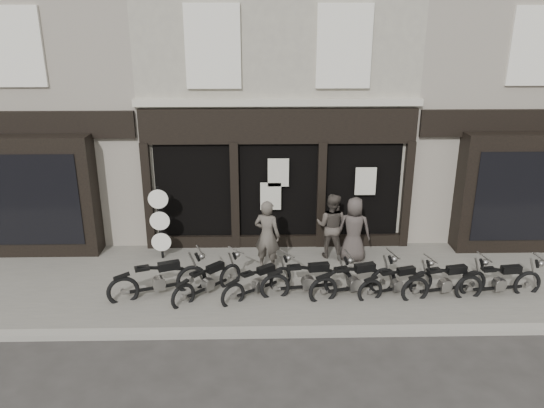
{
  "coord_description": "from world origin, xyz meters",
  "views": [
    {
      "loc": [
        -0.46,
        -10.47,
        6.11
      ],
      "look_at": [
        -0.19,
        1.6,
        1.81
      ],
      "focal_mm": 35.0,
      "sensor_mm": 36.0,
      "label": 1
    }
  ],
  "objects_px": {
    "motorcycle_7": "(500,284)",
    "man_centre": "(332,226)",
    "motorcycle_0": "(159,282)",
    "motorcycle_3": "(308,282)",
    "motorcycle_1": "(208,283)",
    "motorcycle_4": "(355,283)",
    "man_right": "(354,229)",
    "advert_sign_post": "(160,226)",
    "motorcycle_2": "(258,284)",
    "motorcycle_5": "(397,285)",
    "man_left": "(267,236)",
    "motorcycle_6": "(446,284)"
  },
  "relations": [
    {
      "from": "motorcycle_1",
      "to": "man_left",
      "type": "height_order",
      "value": "man_left"
    },
    {
      "from": "advert_sign_post",
      "to": "motorcycle_4",
      "type": "bearing_deg",
      "value": -27.17
    },
    {
      "from": "motorcycle_4",
      "to": "advert_sign_post",
      "type": "height_order",
      "value": "advert_sign_post"
    },
    {
      "from": "motorcycle_6",
      "to": "motorcycle_0",
      "type": "bearing_deg",
      "value": 166.65
    },
    {
      "from": "motorcycle_3",
      "to": "man_centre",
      "type": "distance_m",
      "value": 2.2
    },
    {
      "from": "motorcycle_0",
      "to": "motorcycle_3",
      "type": "distance_m",
      "value": 3.37
    },
    {
      "from": "motorcycle_7",
      "to": "advert_sign_post",
      "type": "xyz_separation_m",
      "value": [
        -7.97,
        2.09,
        0.62
      ]
    },
    {
      "from": "man_right",
      "to": "advert_sign_post",
      "type": "bearing_deg",
      "value": 11.01
    },
    {
      "from": "motorcycle_2",
      "to": "man_centre",
      "type": "relative_size",
      "value": 0.97
    },
    {
      "from": "motorcycle_0",
      "to": "advert_sign_post",
      "type": "distance_m",
      "value": 2.03
    },
    {
      "from": "motorcycle_0",
      "to": "motorcycle_7",
      "type": "bearing_deg",
      "value": -20.99
    },
    {
      "from": "motorcycle_5",
      "to": "motorcycle_4",
      "type": "bearing_deg",
      "value": 162.94
    },
    {
      "from": "motorcycle_5",
      "to": "motorcycle_6",
      "type": "relative_size",
      "value": 0.89
    },
    {
      "from": "motorcycle_0",
      "to": "motorcycle_2",
      "type": "height_order",
      "value": "motorcycle_0"
    },
    {
      "from": "advert_sign_post",
      "to": "motorcycle_6",
      "type": "bearing_deg",
      "value": -21.15
    },
    {
      "from": "motorcycle_2",
      "to": "motorcycle_1",
      "type": "bearing_deg",
      "value": 141.55
    },
    {
      "from": "motorcycle_2",
      "to": "motorcycle_3",
      "type": "xyz_separation_m",
      "value": [
        1.13,
        0.01,
        0.04
      ]
    },
    {
      "from": "motorcycle_7",
      "to": "man_left",
      "type": "distance_m",
      "value": 5.46
    },
    {
      "from": "man_left",
      "to": "motorcycle_1",
      "type": "bearing_deg",
      "value": 63.14
    },
    {
      "from": "motorcycle_2",
      "to": "man_right",
      "type": "height_order",
      "value": "man_right"
    },
    {
      "from": "motorcycle_1",
      "to": "motorcycle_2",
      "type": "xyz_separation_m",
      "value": [
        1.13,
        -0.05,
        -0.01
      ]
    },
    {
      "from": "motorcycle_1",
      "to": "motorcycle_3",
      "type": "distance_m",
      "value": 2.27
    },
    {
      "from": "man_centre",
      "to": "advert_sign_post",
      "type": "bearing_deg",
      "value": 22.64
    },
    {
      "from": "motorcycle_7",
      "to": "man_centre",
      "type": "xyz_separation_m",
      "value": [
        -3.56,
        2.12,
        0.59
      ]
    },
    {
      "from": "motorcycle_2",
      "to": "advert_sign_post",
      "type": "relative_size",
      "value": 0.81
    },
    {
      "from": "motorcycle_3",
      "to": "motorcycle_2",
      "type": "bearing_deg",
      "value": 171.91
    },
    {
      "from": "motorcycle_3",
      "to": "man_left",
      "type": "relative_size",
      "value": 1.2
    },
    {
      "from": "motorcycle_7",
      "to": "man_left",
      "type": "bearing_deg",
      "value": 158.22
    },
    {
      "from": "man_centre",
      "to": "advert_sign_post",
      "type": "relative_size",
      "value": 0.83
    },
    {
      "from": "motorcycle_3",
      "to": "motorcycle_5",
      "type": "relative_size",
      "value": 1.16
    },
    {
      "from": "man_left",
      "to": "advert_sign_post",
      "type": "distance_m",
      "value": 2.81
    },
    {
      "from": "motorcycle_3",
      "to": "motorcycle_4",
      "type": "distance_m",
      "value": 1.05
    },
    {
      "from": "motorcycle_0",
      "to": "man_centre",
      "type": "xyz_separation_m",
      "value": [
        4.14,
        1.95,
        0.55
      ]
    },
    {
      "from": "motorcycle_0",
      "to": "motorcycle_5",
      "type": "relative_size",
      "value": 1.16
    },
    {
      "from": "motorcycle_5",
      "to": "man_right",
      "type": "xyz_separation_m",
      "value": [
        -0.7,
        1.83,
        0.61
      ]
    },
    {
      "from": "motorcycle_0",
      "to": "motorcycle_7",
      "type": "relative_size",
      "value": 1.04
    },
    {
      "from": "motorcycle_1",
      "to": "motorcycle_4",
      "type": "bearing_deg",
      "value": -46.1
    },
    {
      "from": "motorcycle_2",
      "to": "motorcycle_5",
      "type": "distance_m",
      "value": 3.14
    },
    {
      "from": "motorcycle_5",
      "to": "motorcycle_7",
      "type": "xyz_separation_m",
      "value": [
        2.32,
        -0.06,
        0.03
      ]
    },
    {
      "from": "man_centre",
      "to": "man_right",
      "type": "height_order",
      "value": "man_centre"
    },
    {
      "from": "motorcycle_6",
      "to": "man_left",
      "type": "bearing_deg",
      "value": 148.54
    },
    {
      "from": "motorcycle_2",
      "to": "man_left",
      "type": "distance_m",
      "value": 1.46
    },
    {
      "from": "motorcycle_2",
      "to": "motorcycle_7",
      "type": "bearing_deg",
      "value": -37.15
    },
    {
      "from": "motorcycle_0",
      "to": "motorcycle_6",
      "type": "distance_m",
      "value": 6.47
    },
    {
      "from": "motorcycle_6",
      "to": "man_right",
      "type": "xyz_separation_m",
      "value": [
        -1.78,
        1.9,
        0.57
      ]
    },
    {
      "from": "motorcycle_3",
      "to": "motorcycle_7",
      "type": "xyz_separation_m",
      "value": [
        4.33,
        -0.14,
        -0.02
      ]
    },
    {
      "from": "motorcycle_4",
      "to": "motorcycle_7",
      "type": "bearing_deg",
      "value": -17.34
    },
    {
      "from": "motorcycle_4",
      "to": "motorcycle_5",
      "type": "bearing_deg",
      "value": -16.3
    },
    {
      "from": "motorcycle_5",
      "to": "motorcycle_1",
      "type": "bearing_deg",
      "value": 161.37
    },
    {
      "from": "motorcycle_0",
      "to": "man_right",
      "type": "bearing_deg",
      "value": 0.45
    }
  ]
}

